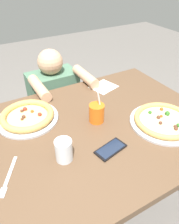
# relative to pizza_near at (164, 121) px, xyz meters

# --- Properties ---
(ground_plane) EXTENTS (8.00, 8.00, 0.00)m
(ground_plane) POSITION_rel_pizza_near_xyz_m (-0.32, 0.16, -0.77)
(ground_plane) COLOR #66605B
(dining_table) EXTENTS (1.27, 0.95, 0.75)m
(dining_table) POSITION_rel_pizza_near_xyz_m (-0.32, 0.16, -0.12)
(dining_table) COLOR brown
(dining_table) RESTS_ON ground
(pizza_near) EXTENTS (0.35, 0.35, 0.04)m
(pizza_near) POSITION_rel_pizza_near_xyz_m (0.00, 0.00, 0.00)
(pizza_near) COLOR #B7B7BC
(pizza_near) RESTS_ON dining_table
(pizza_far) EXTENTS (0.33, 0.33, 0.05)m
(pizza_far) POSITION_rel_pizza_near_xyz_m (-0.62, 0.39, 0.00)
(pizza_far) COLOR #B7B7BC
(pizza_far) RESTS_ON dining_table
(drink_cup_colored) EXTENTS (0.08, 0.08, 0.18)m
(drink_cup_colored) POSITION_rel_pizza_near_xyz_m (-0.30, 0.20, 0.03)
(drink_cup_colored) COLOR orange
(drink_cup_colored) RESTS_ON dining_table
(water_cup_clear) EXTENTS (0.08, 0.08, 0.10)m
(water_cup_clear) POSITION_rel_pizza_near_xyz_m (-0.56, 0.03, 0.04)
(water_cup_clear) COLOR silver
(water_cup_clear) RESTS_ON dining_table
(paper_napkin) EXTENTS (0.19, 0.18, 0.00)m
(paper_napkin) POSITION_rel_pizza_near_xyz_m (-0.06, 0.49, -0.02)
(paper_napkin) COLOR white
(paper_napkin) RESTS_ON dining_table
(fork) EXTENTS (0.12, 0.19, 0.00)m
(fork) POSITION_rel_pizza_near_xyz_m (-0.80, 0.05, -0.02)
(fork) COLOR silver
(fork) RESTS_ON dining_table
(cell_phone) EXTENTS (0.16, 0.10, 0.01)m
(cell_phone) POSITION_rel_pizza_near_xyz_m (-0.35, -0.02, -0.01)
(cell_phone) COLOR black
(cell_phone) RESTS_ON dining_table
(diner_seated) EXTENTS (0.41, 0.52, 0.94)m
(diner_seated) POSITION_rel_pizza_near_xyz_m (-0.30, 0.86, -0.34)
(diner_seated) COLOR #333847
(diner_seated) RESTS_ON ground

